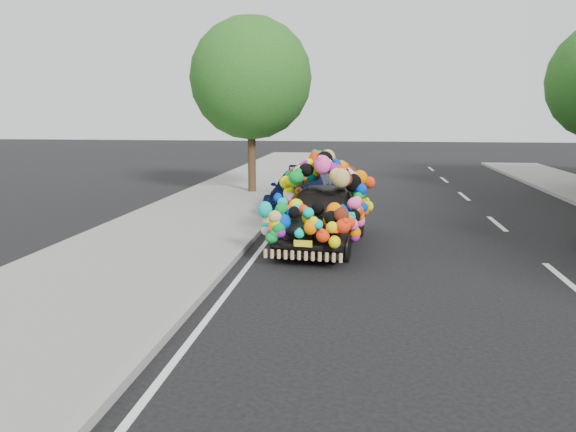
# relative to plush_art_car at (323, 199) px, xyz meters

# --- Properties ---
(ground) EXTENTS (100.00, 100.00, 0.00)m
(ground) POSITION_rel_plush_art_car_xyz_m (0.75, -2.00, -1.01)
(ground) COLOR black
(ground) RESTS_ON ground
(sidewalk) EXTENTS (4.00, 60.00, 0.12)m
(sidewalk) POSITION_rel_plush_art_car_xyz_m (-3.55, -2.00, -0.95)
(sidewalk) COLOR gray
(sidewalk) RESTS_ON ground
(kerb) EXTENTS (0.15, 60.00, 0.13)m
(kerb) POSITION_rel_plush_art_car_xyz_m (-1.60, -2.00, -0.94)
(kerb) COLOR gray
(kerb) RESTS_ON ground
(lane_markings) EXTENTS (6.00, 50.00, 0.01)m
(lane_markings) POSITION_rel_plush_art_car_xyz_m (4.35, -2.00, -1.00)
(lane_markings) COLOR silver
(lane_markings) RESTS_ON ground
(tree_near_sidewalk) EXTENTS (4.20, 4.20, 6.13)m
(tree_near_sidewalk) POSITION_rel_plush_art_car_xyz_m (-3.05, 7.50, 3.02)
(tree_near_sidewalk) COLOR #332114
(tree_near_sidewalk) RESTS_ON ground
(plush_art_car) EXTENTS (2.35, 4.29, 1.98)m
(plush_art_car) POSITION_rel_plush_art_car_xyz_m (0.00, 0.00, 0.00)
(plush_art_car) COLOR black
(plush_art_car) RESTS_ON ground
(navy_sedan) EXTENTS (1.86, 4.29, 1.23)m
(navy_sedan) POSITION_rel_plush_art_car_xyz_m (-0.88, 4.12, -0.39)
(navy_sedan) COLOR black
(navy_sedan) RESTS_ON ground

